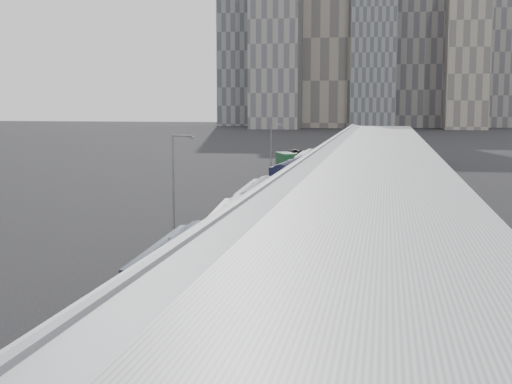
% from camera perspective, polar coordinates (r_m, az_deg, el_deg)
% --- Properties ---
extents(sidewalk, '(10.00, 170.00, 0.12)m').
position_cam_1_polar(sidewalk, '(76.02, 6.47, -1.79)').
color(sidewalk, gray).
rests_on(sidewalk, ground).
extents(lane_line, '(0.12, 160.00, 0.02)m').
position_cam_1_polar(lane_line, '(77.42, -1.31, -1.62)').
color(lane_line, gold).
rests_on(lane_line, ground).
extents(depot, '(12.45, 160.40, 7.20)m').
position_cam_1_polar(depot, '(75.40, 9.53, 0.73)').
color(depot, gray).
rests_on(depot, ground).
extents(skyline, '(145.00, 64.00, 120.00)m').
position_cam_1_polar(skyline, '(346.71, 7.68, 13.60)').
color(skyline, slate).
rests_on(skyline, ground).
extents(bus_0, '(3.39, 12.24, 3.53)m').
position_cam_1_polar(bus_0, '(28.50, -14.14, -14.40)').
color(bus_0, '#95979E').
rests_on(bus_0, ground).
extents(bus_1, '(3.36, 13.38, 3.88)m').
position_cam_1_polar(bus_1, '(42.59, -6.37, -6.76)').
color(bus_1, black).
rests_on(bus_1, ground).
extents(bus_2, '(3.88, 13.40, 3.86)m').
position_cam_1_polar(bus_2, '(55.83, -1.99, -3.38)').
color(bus_2, silver).
rests_on(bus_2, ground).
extents(bus_3, '(3.42, 13.91, 4.03)m').
position_cam_1_polar(bus_3, '(69.77, 0.18, -1.18)').
color(bus_3, gray).
rests_on(bus_3, ground).
extents(bus_4, '(3.44, 12.39, 3.58)m').
position_cam_1_polar(bus_4, '(83.97, 2.48, 0.10)').
color(bus_4, '#B5B8C0').
rests_on(bus_4, ground).
extents(bus_5, '(4.01, 14.21, 4.10)m').
position_cam_1_polar(bus_5, '(95.68, 2.86, 1.11)').
color(bus_5, black).
rests_on(bus_5, ground).
extents(bus_6, '(3.16, 14.07, 4.09)m').
position_cam_1_polar(bus_6, '(113.00, 4.13, 2.03)').
color(bus_6, silver).
rests_on(bus_6, ground).
extents(tree_0, '(1.54, 1.54, 4.03)m').
position_cam_1_polar(tree_0, '(31.76, -4.54, -8.65)').
color(tree_0, black).
rests_on(tree_0, ground).
extents(tree_1, '(2.36, 2.36, 4.25)m').
position_cam_1_polar(tree_1, '(51.83, 0.94, -2.60)').
color(tree_1, black).
rests_on(tree_1, ground).
extents(tree_2, '(1.06, 1.06, 4.25)m').
position_cam_1_polar(tree_2, '(80.62, 4.80, 1.25)').
color(tree_2, black).
rests_on(tree_2, ground).
extents(tree_3, '(1.21, 1.21, 4.06)m').
position_cam_1_polar(tree_3, '(100.80, 5.88, 2.31)').
color(tree_3, black).
rests_on(tree_3, ground).
extents(street_lamp_near, '(2.04, 0.22, 9.03)m').
position_cam_1_polar(street_lamp_near, '(63.89, -6.48, 1.16)').
color(street_lamp_near, '#59595E').
rests_on(street_lamp_near, ground).
extents(street_lamp_far, '(2.04, 0.22, 8.33)m').
position_cam_1_polar(street_lamp_far, '(118.31, 1.31, 3.79)').
color(street_lamp_far, '#59595E').
rests_on(street_lamp_far, ground).
extents(shipping_container, '(4.64, 7.23, 2.35)m').
position_cam_1_polar(shipping_container, '(135.02, 2.37, 2.65)').
color(shipping_container, '#123A1E').
rests_on(shipping_container, ground).
extents(suv, '(3.81, 6.68, 1.76)m').
position_cam_1_polar(suv, '(153.55, 3.18, 3.09)').
color(suv, black).
rests_on(suv, ground).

